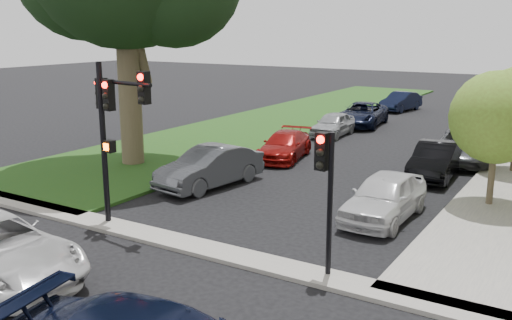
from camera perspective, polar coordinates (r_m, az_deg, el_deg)
The scene contains 14 objects.
ground at distance 14.91m, azimuth -10.30°, elevation -11.28°, with size 140.00×140.00×0.00m, color black.
grass_strip at distance 39.05m, azimuth 3.34°, elevation 4.22°, with size 8.00×44.00×0.12m, color #1B4819.
sidewalk_cross at distance 16.30m, azimuth -5.59°, elevation -8.72°, with size 60.00×1.00×0.12m, color gray.
small_tree_a at distance 20.87m, azimuth 22.97°, elevation 3.94°, with size 3.16×3.16×4.73m.
traffic_signal_main at distance 17.76m, azimuth -14.20°, elevation 4.37°, with size 2.50×0.66×5.11m.
traffic_signal_secondary at distance 13.85m, azimuth 6.99°, elevation -1.75°, with size 0.48×0.39×3.70m.
car_parked_0 at distance 18.94m, azimuth 12.73°, elevation -3.59°, with size 1.80×4.48×1.53m, color silver.
car_parked_1 at distance 24.71m, azimuth 17.53°, elevation -0.04°, with size 1.55×4.45×1.47m, color black.
car_parked_2 at distance 28.20m, azimuth 20.26°, elevation 1.43°, with size 2.59×5.62×1.56m, color #3F4247.
car_parked_5 at distance 22.32m, azimuth -4.62°, elevation -0.71°, with size 1.65×4.74×1.56m, color #3F4247.
car_parked_6 at distance 27.00m, azimuth 2.88°, elevation 1.45°, with size 1.80×4.43×1.28m, color maroon.
car_parked_7 at distance 33.01m, azimuth 7.71°, elevation 3.56°, with size 1.60×3.98×1.36m, color #999BA0.
car_parked_8 at distance 36.74m, azimuth 10.55°, elevation 4.52°, with size 2.44×5.29×1.47m, color black.
car_parked_9 at distance 44.01m, azimuth 14.28°, elevation 5.69°, with size 1.48×4.25×1.40m, color black.
Camera 1 is at (9.21, -10.01, 6.12)m, focal length 40.00 mm.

